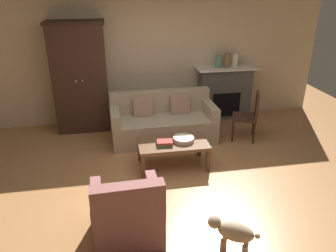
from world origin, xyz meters
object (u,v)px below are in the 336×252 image
Objects in this scene: fireplace at (224,92)px; dog at (233,231)px; fruit_bowl at (184,139)px; book_stack at (165,143)px; side_chair_wooden at (250,114)px; armchair_near_left at (127,214)px; mantel_vase_bronze at (227,60)px; coffee_table at (173,145)px; mantel_vase_jade at (218,61)px; armoire at (80,78)px; mantel_vase_cream at (235,60)px; couch at (163,122)px.

fireplace reaches higher than dog.
book_stack reaches higher than fruit_bowl.
armchair_near_left is at bearing -137.25° from side_chair_wooden.
mantel_vase_bronze is (-0.00, -0.02, 0.69)m from fireplace.
fireplace is at bearing 90.00° from mantel_vase_bronze.
book_stack is at bearing 64.77° from armchair_near_left.
mantel_vase_bronze reaches higher than dog.
coffee_table is 2.42m from mantel_vase_jade.
dog is (0.30, -1.90, -0.12)m from coffee_table.
armchair_near_left is at bearing -115.23° from book_stack.
side_chair_wooden is at bearing -19.11° from armoire.
fruit_bowl is 0.33m from book_stack.
armoire is 6.24× the size of fruit_bowl.
mantel_vase_bronze is 4.16m from armchair_near_left.
mantel_vase_jade is at bearing 74.97° from dog.
fruit_bowl is 1.40× the size of mantel_vase_jade.
mantel_vase_cream is at bearing -5.69° from fireplace.
fireplace is at bearing 1.51° from armoire.
mantel_vase_bronze is 1.35m from side_chair_wooden.
mantel_vase_cream is (1.66, 1.84, 0.88)m from coffee_table.
side_chair_wooden is (0.28, -1.12, -0.73)m from mantel_vase_jade.
armoire reaches higher than fireplace.
book_stack is at bearing -130.16° from fireplace.
fireplace is 4.89× the size of mantel_vase_cream.
armoire reaches higher than side_chair_wooden.
mantel_vase_jade is at bearing 58.34° from fruit_bowl.
armoire reaches higher than fruit_bowl.
couch is at bearing -26.40° from armoire.
mantel_vase_cream is (3.13, 0.06, 0.19)m from armoire.
book_stack is 1.02× the size of mantel_vase_cream.
mantel_vase_jade is (2.77, 0.06, 0.19)m from armoire.
side_chair_wooden is (2.40, 2.22, 0.20)m from armchair_near_left.
mantel_vase_cream is 0.29× the size of side_chair_wooden.
couch is 2.19× the size of armchair_near_left.
dog is at bearing -107.58° from mantel_vase_bronze.
armchair_near_left is at bearing -126.62° from mantel_vase_cream.
fruit_bowl is at bearing -121.66° from mantel_vase_jade.
book_stack is 2.52m from mantel_vase_jade.
mantel_vase_cream is (0.18, 0.00, -0.01)m from mantel_vase_bronze.
fireplace is 0.65× the size of couch.
armoire is 7.63× the size of mantel_vase_bronze.
couch is 3.84× the size of dog.
couch is 1.05m from fruit_bowl.
armchair_near_left is (-0.67, -1.43, -0.14)m from book_stack.
armchair_near_left is 3.27m from side_chair_wooden.
mantel_vase_bronze is 0.55× the size of dog.
mantel_vase_bronze is at bearing 95.17° from side_chair_wooden.
armchair_near_left is 1.75× the size of dog.
armoire is at bearing 129.52° from coffee_table.
coffee_table is 0.20m from fruit_bowl.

